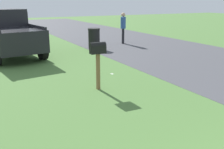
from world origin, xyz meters
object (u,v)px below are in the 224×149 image
pedestrian (123,26)px  mailbox (98,52)px  trash_bin (94,38)px  pickup_truck (7,32)px

pedestrian → mailbox: bearing=-99.2°
trash_bin → pedestrian: (0.76, -2.20, 0.50)m
pickup_truck → pedestrian: 6.47m
mailbox → pickup_truck: pickup_truck is taller
mailbox → trash_bin: (6.17, -2.64, -0.54)m
trash_bin → pedestrian: 2.39m
pedestrian → trash_bin: bearing=-135.2°
trash_bin → pedestrian: bearing=-70.9°
pickup_truck → trash_bin: pickup_truck is taller
mailbox → trash_bin: 6.73m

